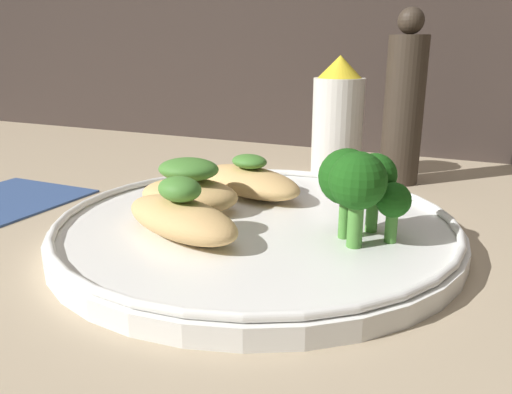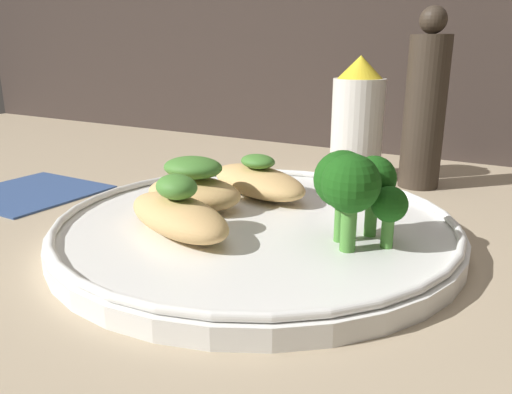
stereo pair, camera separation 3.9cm
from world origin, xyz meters
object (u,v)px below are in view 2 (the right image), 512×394
object	(u,v)px
pepper_grinder	(425,107)
broccoli_bunch	(356,185)
plate	(256,226)
sauce_bottle	(361,121)

from	to	relation	value
pepper_grinder	broccoli_bunch	bearing A→B (deg)	-87.65
plate	broccoli_bunch	bearing A→B (deg)	-4.02
plate	sauce_bottle	bearing A→B (deg)	88.91
sauce_bottle	pepper_grinder	bearing A→B (deg)	0.00
broccoli_bunch	pepper_grinder	size ratio (longest dim) A/B	0.38
plate	broccoli_bunch	distance (cm)	9.48
pepper_grinder	sauce_bottle	bearing A→B (deg)	180.00
broccoli_bunch	sauce_bottle	xyz separation A→B (cm)	(-7.80, 22.98, 0.93)
pepper_grinder	plate	bearing A→B (deg)	-108.01
plate	sauce_bottle	distance (cm)	23.10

